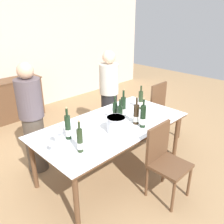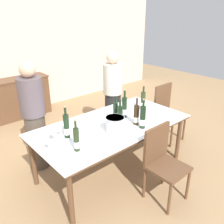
# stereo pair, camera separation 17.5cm
# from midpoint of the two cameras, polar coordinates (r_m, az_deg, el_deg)

# --- Properties ---
(ground_plane) EXTENTS (12.00, 12.00, 0.00)m
(ground_plane) POSITION_cam_midpoint_polar(r_m,az_deg,el_deg) (3.57, 1.45, -13.72)
(ground_plane) COLOR #A37F56
(back_wall) EXTENTS (8.00, 0.10, 2.80)m
(back_wall) POSITION_cam_midpoint_polar(r_m,az_deg,el_deg) (5.54, -21.08, 14.06)
(back_wall) COLOR beige
(back_wall) RESTS_ON ground_plane
(sideboard_cabinet) EXTENTS (1.59, 0.46, 0.84)m
(sideboard_cabinet) POSITION_cam_midpoint_polar(r_m,az_deg,el_deg) (5.38, -22.14, 2.80)
(sideboard_cabinet) COLOR brown
(sideboard_cabinet) RESTS_ON ground_plane
(dining_table) EXTENTS (2.11, 1.08, 0.74)m
(dining_table) POSITION_cam_midpoint_polar(r_m,az_deg,el_deg) (3.21, 1.57, -3.92)
(dining_table) COLOR brown
(dining_table) RESTS_ON ground_plane
(ice_bucket) EXTENTS (0.24, 0.24, 0.20)m
(ice_bucket) POSITION_cam_midpoint_polar(r_m,az_deg,el_deg) (2.94, 2.41, -2.97)
(ice_bucket) COLOR silver
(ice_bucket) RESTS_ON dining_table
(wine_bottle_0) EXTENTS (0.07, 0.07, 0.37)m
(wine_bottle_0) POSITION_cam_midpoint_polar(r_m,az_deg,el_deg) (2.57, -6.61, -6.72)
(wine_bottle_0) COLOR #28381E
(wine_bottle_0) RESTS_ON dining_table
(wine_bottle_1) EXTENTS (0.07, 0.07, 0.40)m
(wine_bottle_1) POSITION_cam_midpoint_polar(r_m,az_deg,el_deg) (3.07, 9.04, -1.43)
(wine_bottle_1) COLOR black
(wine_bottle_1) RESTS_ON dining_table
(wine_bottle_2) EXTENTS (0.08, 0.08, 0.39)m
(wine_bottle_2) POSITION_cam_midpoint_polar(r_m,az_deg,el_deg) (3.15, 7.48, -0.85)
(wine_bottle_2) COLOR #332314
(wine_bottle_2) RESTS_ON dining_table
(wine_bottle_3) EXTENTS (0.07, 0.07, 0.37)m
(wine_bottle_3) POSITION_cam_midpoint_polar(r_m,az_deg,el_deg) (3.65, 8.82, 2.58)
(wine_bottle_3) COLOR #28381E
(wine_bottle_3) RESTS_ON dining_table
(wine_bottle_4) EXTENTS (0.07, 0.07, 0.36)m
(wine_bottle_4) POSITION_cam_midpoint_polar(r_m,az_deg,el_deg) (3.23, 2.39, -0.08)
(wine_bottle_4) COLOR black
(wine_bottle_4) RESTS_ON dining_table
(wine_bottle_5) EXTENTS (0.07, 0.07, 0.40)m
(wine_bottle_5) POSITION_cam_midpoint_polar(r_m,az_deg,el_deg) (2.84, -9.15, -3.52)
(wine_bottle_5) COLOR black
(wine_bottle_5) RESTS_ON dining_table
(wine_bottle_6) EXTENTS (0.07, 0.07, 0.41)m
(wine_bottle_6) POSITION_cam_midpoint_polar(r_m,az_deg,el_deg) (3.35, 4.50, 1.04)
(wine_bottle_6) COLOR black
(wine_bottle_6) RESTS_ON dining_table
(wine_bottle_7) EXTENTS (0.07, 0.07, 0.35)m
(wine_bottle_7) POSITION_cam_midpoint_polar(r_m,az_deg,el_deg) (3.14, 3.52, -0.92)
(wine_bottle_7) COLOR black
(wine_bottle_7) RESTS_ON dining_table
(wine_glass_0) EXTENTS (0.07, 0.07, 0.14)m
(wine_glass_0) POSITION_cam_midpoint_polar(r_m,az_deg,el_deg) (2.65, -13.31, -7.13)
(wine_glass_0) COLOR white
(wine_glass_0) RESTS_ON dining_table
(wine_glass_1) EXTENTS (0.08, 0.08, 0.14)m
(wine_glass_1) POSITION_cam_midpoint_polar(r_m,az_deg,el_deg) (2.91, -11.08, -4.08)
(wine_glass_1) COLOR white
(wine_glass_1) RESTS_ON dining_table
(wine_glass_2) EXTENTS (0.08, 0.08, 0.16)m
(wine_glass_2) POSITION_cam_midpoint_polar(r_m,az_deg,el_deg) (2.79, -12.28, -4.86)
(wine_glass_2) COLOR white
(wine_glass_2) RESTS_ON dining_table
(chair_near_front) EXTENTS (0.42, 0.42, 0.93)m
(chair_near_front) POSITION_cam_midpoint_polar(r_m,az_deg,el_deg) (2.94, 13.73, -10.92)
(chair_near_front) COLOR brown
(chair_near_front) RESTS_ON ground_plane
(chair_right_end) EXTENTS (0.42, 0.42, 0.98)m
(chair_right_end) POSITION_cam_midpoint_polar(r_m,az_deg,el_deg) (4.26, 14.11, 0.57)
(chair_right_end) COLOR brown
(chair_right_end) RESTS_ON ground_plane
(person_host) EXTENTS (0.33, 0.33, 1.56)m
(person_host) POSITION_cam_midpoint_polar(r_m,az_deg,el_deg) (3.41, -16.83, -1.38)
(person_host) COLOR #51473D
(person_host) RESTS_ON ground_plane
(person_guest_left) EXTENTS (0.33, 0.33, 1.55)m
(person_guest_left) POSITION_cam_midpoint_polar(r_m,az_deg,el_deg) (4.16, 1.41, 4.02)
(person_guest_left) COLOR #262628
(person_guest_left) RESTS_ON ground_plane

